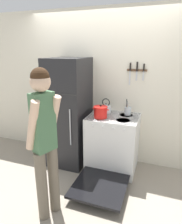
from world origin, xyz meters
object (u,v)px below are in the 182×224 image
(person, at_px, (45,138))
(dutch_oven_pot, at_px, (101,112))
(stove_range, at_px, (112,144))
(utensil_jar, at_px, (128,111))
(tea_kettle, at_px, (106,108))
(refrigerator, at_px, (69,113))

(person, bearing_deg, dutch_oven_pot, 5.97)
(stove_range, bearing_deg, utensil_jar, 41.76)
(tea_kettle, bearing_deg, person, -102.82)
(dutch_oven_pot, height_order, utensil_jar, utensil_jar)
(refrigerator, distance_m, utensil_jar, 0.97)
(refrigerator, height_order, dutch_oven_pot, refrigerator)
(tea_kettle, xyz_separation_m, person, (-0.31, -1.35, 0.01))
(tea_kettle, distance_m, utensil_jar, 0.36)
(refrigerator, distance_m, stove_range, 0.88)
(utensil_jar, bearing_deg, stove_range, -138.24)
(stove_range, distance_m, tea_kettle, 0.58)
(dutch_oven_pot, bearing_deg, utensil_jar, 35.46)
(refrigerator, distance_m, person, 1.24)
(tea_kettle, relative_size, person, 0.14)
(stove_range, bearing_deg, person, -111.63)
(dutch_oven_pot, bearing_deg, refrigerator, 169.59)
(stove_range, distance_m, utensil_jar, 0.59)
(refrigerator, bearing_deg, person, -76.41)
(dutch_oven_pot, relative_size, person, 0.15)
(stove_range, xyz_separation_m, dutch_oven_pot, (-0.18, -0.09, 0.55))
(person, bearing_deg, tea_kettle, 8.19)
(refrigerator, xyz_separation_m, dutch_oven_pot, (0.58, -0.11, 0.11))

